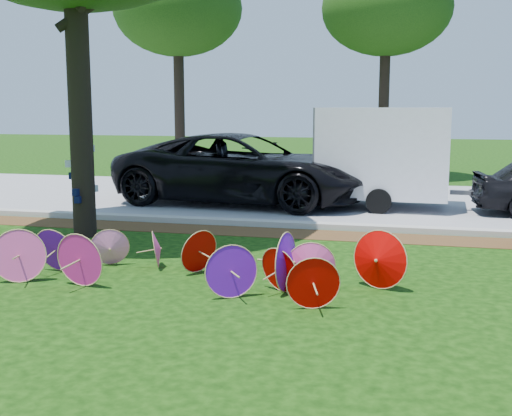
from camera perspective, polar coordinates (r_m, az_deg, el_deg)
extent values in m
plane|color=black|center=(8.70, -6.34, -7.76)|extent=(90.00, 90.00, 0.00)
cube|color=#472D16|center=(12.90, 0.43, -2.16)|extent=(90.00, 1.00, 0.01)
cube|color=#B7B5AD|center=(13.56, 1.10, -1.38)|extent=(90.00, 0.30, 0.12)
cube|color=gray|center=(17.59, 4.00, 0.81)|extent=(90.00, 8.00, 0.01)
cylinder|color=black|center=(12.75, -15.40, 9.43)|extent=(0.44, 0.44, 5.33)
cone|color=#C30200|center=(8.72, 2.31, -5.44)|extent=(0.68, 0.53, 0.66)
cone|color=#6E11C0|center=(8.50, -2.29, -5.59)|extent=(0.68, 0.49, 0.73)
cone|color=#D41F82|center=(9.33, -15.21, -4.41)|extent=(0.80, 0.33, 0.78)
cone|color=#F2489C|center=(8.74, 4.90, -5.29)|extent=(0.71, 0.32, 0.70)
cone|color=#6E11C0|center=(10.23, -17.23, -3.46)|extent=(0.77, 0.42, 0.72)
cone|color=#C30200|center=(8.98, 10.79, -4.59)|extent=(0.82, 0.50, 0.83)
cone|color=#F2489C|center=(10.17, -8.70, -3.63)|extent=(0.38, 0.61, 0.60)
cone|color=#C30200|center=(8.04, 5.07, -6.60)|extent=(0.71, 0.36, 0.69)
cone|color=#F2489C|center=(9.86, -20.28, -3.93)|extent=(0.80, 0.49, 0.79)
cone|color=#C30200|center=(9.78, -5.25, -3.79)|extent=(0.55, 0.69, 0.69)
cone|color=#6E11C0|center=(8.74, 3.03, -4.83)|extent=(0.26, 0.84, 0.83)
cone|color=pink|center=(10.40, -12.86, -3.39)|extent=(0.66, 0.47, 0.62)
imported|color=black|center=(16.65, -1.17, 3.50)|extent=(6.80, 3.64, 1.82)
cube|color=silver|center=(16.22, 11.30, 4.89)|extent=(3.20, 2.12, 2.78)
cylinder|color=black|center=(22.73, -6.82, 8.92)|extent=(0.36, 0.36, 5.00)
ellipsoid|color=#15390D|center=(22.97, -6.98, 17.18)|extent=(4.40, 4.40, 3.20)
cylinder|color=black|center=(22.84, 11.28, 8.82)|extent=(0.36, 0.36, 5.00)
ellipsoid|color=#15390D|center=(23.08, 11.54, 17.03)|extent=(4.40, 4.40, 3.20)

